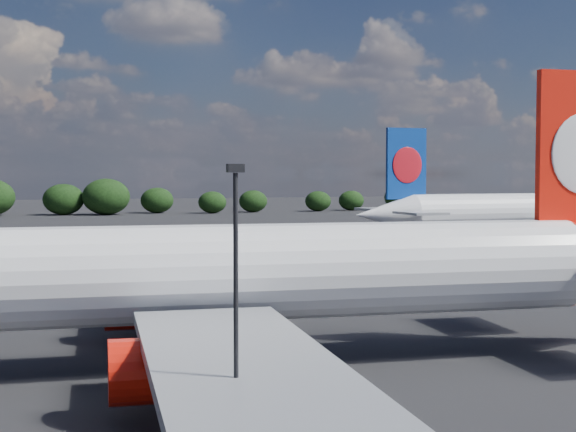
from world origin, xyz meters
name	(u,v)px	position (x,y,z in m)	size (l,w,h in m)	color
ground	(15,269)	(0.00, 60.00, 0.00)	(500.00, 500.00, 0.00)	black
qantas_airliner	(267,275)	(13.59, 8.31, 5.04)	(50.75, 48.28, 16.55)	white
china_southern_airliner	(526,213)	(67.96, 63.40, 5.04)	(50.61, 48.07, 16.54)	white
apron_lamp_post	(236,310)	(7.72, -7.85, 6.05)	(0.55, 0.30, 10.81)	black
billboard_yellow	(70,200)	(12.00, 182.00, 3.87)	(5.00, 0.30, 5.50)	yellow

